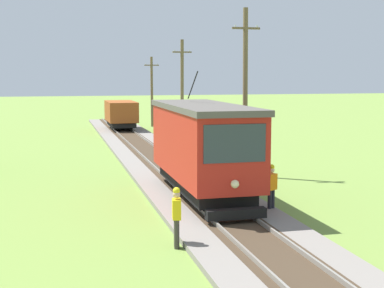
{
  "coord_description": "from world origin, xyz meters",
  "views": [
    {
      "loc": [
        -5.59,
        0.19,
        4.98
      ],
      "look_at": [
        -0.27,
        21.66,
        2.19
      ],
      "focal_mm": 51.9,
      "sensor_mm": 36.0,
      "label": 1
    }
  ],
  "objects_px": {
    "utility_pole_mid": "(245,91)",
    "utility_pole_far": "(182,90)",
    "red_tram": "(203,146)",
    "freight_car": "(121,114)",
    "track_worker": "(177,215)",
    "utility_pole_distant": "(152,91)",
    "second_worker": "(271,186)"
  },
  "relations": [
    {
      "from": "utility_pole_distant",
      "to": "utility_pole_far",
      "type": "bearing_deg",
      "value": -90.0
    },
    {
      "from": "red_tram",
      "to": "second_worker",
      "type": "distance_m",
      "value": 3.37
    },
    {
      "from": "utility_pole_far",
      "to": "second_worker",
      "type": "xyz_separation_m",
      "value": [
        -1.54,
        -21.07,
        -2.84
      ]
    },
    {
      "from": "utility_pole_far",
      "to": "second_worker",
      "type": "relative_size",
      "value": 4.18
    },
    {
      "from": "utility_pole_mid",
      "to": "utility_pole_distant",
      "type": "relative_size",
      "value": 1.23
    },
    {
      "from": "utility_pole_mid",
      "to": "utility_pole_far",
      "type": "height_order",
      "value": "utility_pole_mid"
    },
    {
      "from": "utility_pole_mid",
      "to": "utility_pole_distant",
      "type": "xyz_separation_m",
      "value": [
        0.0,
        26.65,
        -0.77
      ]
    },
    {
      "from": "red_tram",
      "to": "utility_pole_distant",
      "type": "distance_m",
      "value": 31.65
    },
    {
      "from": "utility_pole_far",
      "to": "utility_pole_distant",
      "type": "bearing_deg",
      "value": 90.0
    },
    {
      "from": "utility_pole_distant",
      "to": "red_tram",
      "type": "bearing_deg",
      "value": -96.2
    },
    {
      "from": "utility_pole_distant",
      "to": "track_worker",
      "type": "height_order",
      "value": "utility_pole_distant"
    },
    {
      "from": "freight_car",
      "to": "utility_pole_distant",
      "type": "distance_m",
      "value": 5.54
    },
    {
      "from": "utility_pole_mid",
      "to": "track_worker",
      "type": "xyz_separation_m",
      "value": [
        -5.71,
        -10.46,
        -3.19
      ]
    },
    {
      "from": "utility_pole_distant",
      "to": "second_worker",
      "type": "distance_m",
      "value": 34.09
    },
    {
      "from": "freight_car",
      "to": "red_tram",
      "type": "bearing_deg",
      "value": -89.99
    },
    {
      "from": "freight_car",
      "to": "utility_pole_mid",
      "type": "bearing_deg",
      "value": -81.43
    },
    {
      "from": "utility_pole_far",
      "to": "track_worker",
      "type": "xyz_separation_m",
      "value": [
        -5.71,
        -24.21,
        -2.84
      ]
    },
    {
      "from": "utility_pole_mid",
      "to": "track_worker",
      "type": "relative_size",
      "value": 4.57
    },
    {
      "from": "red_tram",
      "to": "utility_pole_mid",
      "type": "relative_size",
      "value": 1.05
    },
    {
      "from": "utility_pole_mid",
      "to": "utility_pole_far",
      "type": "relative_size",
      "value": 1.09
    },
    {
      "from": "freight_car",
      "to": "second_worker",
      "type": "height_order",
      "value": "freight_car"
    },
    {
      "from": "utility_pole_distant",
      "to": "freight_car",
      "type": "bearing_deg",
      "value": -130.88
    },
    {
      "from": "freight_car",
      "to": "utility_pole_distant",
      "type": "xyz_separation_m",
      "value": [
        3.42,
        3.95,
        1.85
      ]
    },
    {
      "from": "red_tram",
      "to": "utility_pole_far",
      "type": "bearing_deg",
      "value": 79.56
    },
    {
      "from": "freight_car",
      "to": "track_worker",
      "type": "bearing_deg",
      "value": -93.96
    },
    {
      "from": "second_worker",
      "to": "utility_pole_far",
      "type": "bearing_deg",
      "value": 149.06
    },
    {
      "from": "freight_car",
      "to": "track_worker",
      "type": "distance_m",
      "value": 33.25
    },
    {
      "from": "utility_pole_mid",
      "to": "freight_car",
      "type": "bearing_deg",
      "value": 98.57
    },
    {
      "from": "utility_pole_mid",
      "to": "second_worker",
      "type": "distance_m",
      "value": 8.13
    },
    {
      "from": "freight_car",
      "to": "second_worker",
      "type": "distance_m",
      "value": 30.09
    },
    {
      "from": "utility_pole_mid",
      "to": "utility_pole_far",
      "type": "distance_m",
      "value": 13.75
    },
    {
      "from": "red_tram",
      "to": "freight_car",
      "type": "relative_size",
      "value": 1.64
    }
  ]
}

